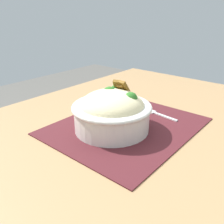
{
  "coord_description": "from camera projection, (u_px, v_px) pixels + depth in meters",
  "views": [
    {
      "loc": [
        -0.47,
        -0.38,
        1.03
      ],
      "look_at": [
        -0.02,
        -0.0,
        0.78
      ],
      "focal_mm": 39.12,
      "sensor_mm": 36.0,
      "label": 1
    }
  ],
  "objects": [
    {
      "name": "fork",
      "position": [
        157.0,
        113.0,
        0.75
      ],
      "size": [
        0.03,
        0.13,
        0.0
      ],
      "color": "silver",
      "rests_on": "placemat"
    },
    {
      "name": "table",
      "position": [
        116.0,
        149.0,
        0.7
      ],
      "size": [
        1.24,
        0.77,
        0.73
      ],
      "color": "#99754C",
      "rests_on": "ground_plane"
    },
    {
      "name": "bowl",
      "position": [
        112.0,
        111.0,
        0.64
      ],
      "size": [
        0.21,
        0.21,
        0.13
      ],
      "color": "silver",
      "rests_on": "placemat"
    },
    {
      "name": "placemat",
      "position": [
        126.0,
        126.0,
        0.68
      ],
      "size": [
        0.41,
        0.34,
        0.0
      ],
      "primitive_type": "cube",
      "rotation": [
        0.0,
        0.0,
        0.0
      ],
      "color": "#47191E",
      "rests_on": "table"
    }
  ]
}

